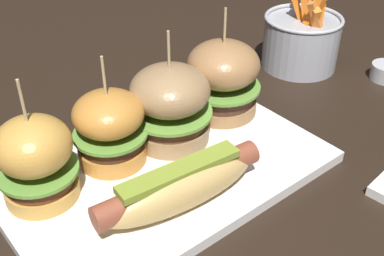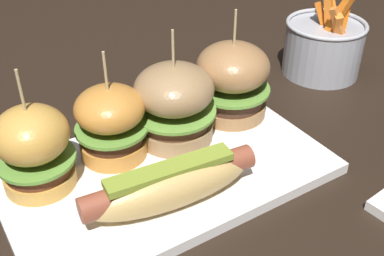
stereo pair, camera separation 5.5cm
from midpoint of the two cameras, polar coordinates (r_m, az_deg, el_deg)
The scene contains 8 objects.
ground_plane at distance 0.57m, azimuth -5.69°, elevation -5.93°, with size 3.00×3.00×0.00m, color black.
platter_main at distance 0.56m, azimuth -5.73°, elevation -5.39°, with size 0.37×0.22×0.01m, color white.
hot_dog at distance 0.50m, azimuth -4.63°, elevation -6.88°, with size 0.19×0.07×0.05m.
slider_far_left at distance 0.52m, azimuth -20.89°, elevation -3.57°, with size 0.08×0.08×0.14m.
slider_center_left at distance 0.55m, azimuth -12.50°, elevation -0.04°, with size 0.09×0.09×0.13m.
slider_center_right at distance 0.58m, azimuth -5.30°, elevation 2.77°, with size 0.10×0.10×0.14m.
slider_far_right at distance 0.63m, azimuth 1.16°, elevation 5.92°, with size 0.10×0.10×0.14m.
fries_bucket at distance 0.80m, azimuth 10.85°, elevation 10.09°, with size 0.12×0.12×0.14m.
Camera 1 is at (-0.25, -0.35, 0.36)m, focal length 45.19 mm.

